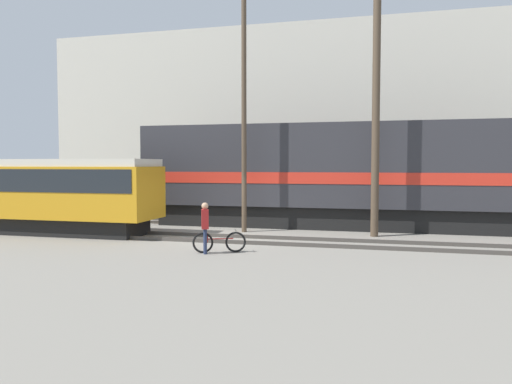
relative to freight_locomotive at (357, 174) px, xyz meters
name	(u,v)px	position (x,y,z in m)	size (l,w,h in m)	color
ground_plane	(224,238)	(-4.88, -4.31, -2.46)	(120.00, 120.00, 0.00)	gray
track_near	(218,238)	(-4.88, -4.98, -2.39)	(60.00, 1.50, 0.14)	#47423D
track_far	(252,223)	(-4.88, 0.00, -2.39)	(60.00, 1.51, 0.14)	#47423D
building_backdrop	(289,122)	(-4.88, 9.26, 3.15)	(30.27, 6.00, 11.22)	beige
freight_locomotive	(357,174)	(0.00, 0.00, 0.00)	(19.59, 3.04, 5.29)	black
streetcar	(46,191)	(-12.47, -4.98, -0.69)	(9.68, 2.54, 3.10)	black
bicycle	(219,242)	(-3.97, -7.55, -2.12)	(1.64, 0.78, 0.74)	black
person	(205,223)	(-4.35, -7.86, -1.46)	(0.34, 0.42, 1.66)	#232D4C
utility_pole_left	(244,116)	(-4.58, -2.49, 2.47)	(0.21, 0.21, 9.86)	#4C3D2D
utility_pole_center	(376,119)	(0.85, -2.49, 2.23)	(0.31, 0.31, 9.38)	#4C3D2D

